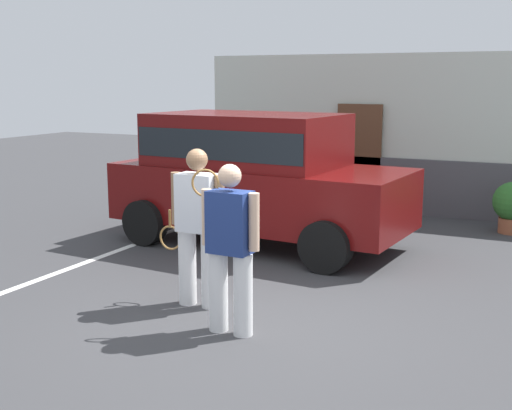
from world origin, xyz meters
TOP-DOWN VIEW (x-y plane):
  - ground_plane at (0.00, 0.00)m, footprint 40.00×40.00m
  - parking_stripe_0 at (-3.07, 1.50)m, footprint 0.12×4.40m
  - house_frontage at (-0.01, 6.87)m, footprint 8.10×0.40m
  - parked_suv at (-1.40, 3.26)m, footprint 4.73×2.45m
  - tennis_player_man at (-0.68, 0.29)m, footprint 0.93×0.29m
  - tennis_player_woman at (0.05, -0.30)m, footprint 0.78×0.28m

SIDE VIEW (x-z plane):
  - ground_plane at x=0.00m, z-range 0.00..0.00m
  - parking_stripe_0 at x=-3.07m, z-range 0.00..0.01m
  - tennis_player_woman at x=0.05m, z-range 0.04..1.79m
  - tennis_player_man at x=-0.68m, z-range 0.03..1.85m
  - parked_suv at x=-1.40m, z-range 0.12..2.17m
  - house_frontage at x=-0.01m, z-range -0.09..2.97m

